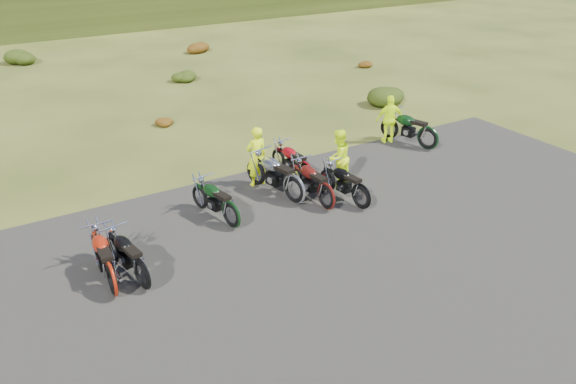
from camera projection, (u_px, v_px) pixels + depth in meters
ground at (311, 234)px, 13.47m from camera, size 300.00×300.00×0.00m
gravel_pad at (362, 275)px, 11.94m from camera, size 20.00×12.00×0.04m
shrub_3 at (21, 55)px, 28.54m from camera, size 1.56×1.56×0.92m
shrub_4 at (162, 120)px, 20.24m from camera, size 0.77×0.77×0.45m
shrub_5 at (183, 75)px, 25.61m from camera, size 1.03×1.03×0.61m
shrub_6 at (197, 46)px, 30.99m from camera, size 1.30×1.30×0.77m
shrub_7 at (387, 92)px, 22.55m from camera, size 1.56×1.56×0.92m
shrub_8 at (363, 63)px, 28.06m from camera, size 0.77×0.77×0.45m
motorcycle_0 at (144, 289)px, 11.49m from camera, size 0.96×2.03×1.02m
motorcycle_1 at (115, 295)px, 11.31m from camera, size 0.77×2.08×1.07m
motorcycle_2 at (232, 228)px, 13.73m from camera, size 1.04×2.06×1.03m
motorcycle_3 at (294, 204)px, 14.88m from camera, size 1.25×2.41×1.20m
motorcycle_4 at (326, 210)px, 14.58m from camera, size 0.76×2.07×1.07m
motorcycle_5 at (360, 209)px, 14.61m from camera, size 0.87×2.00×1.02m
motorcycle_6 at (305, 185)px, 15.90m from camera, size 0.82×2.01×1.03m
motorcycle_7 at (426, 150)px, 18.28m from camera, size 1.33×2.30×1.14m
person_middle at (257, 157)px, 15.51m from camera, size 0.63×0.41×1.71m
person_right_a at (338, 159)px, 15.55m from camera, size 0.92×0.80×1.62m
person_right_b at (390, 120)px, 18.50m from camera, size 1.02×0.69×1.61m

